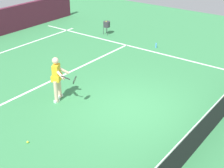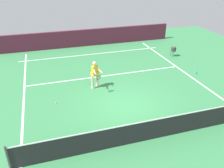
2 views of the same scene
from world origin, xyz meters
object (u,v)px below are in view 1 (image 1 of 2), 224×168
object	(u,v)px
ball_hopper	(107,24)
tennis_player	(57,77)
tennis_ball_near	(28,142)
water_bottle	(156,45)

from	to	relation	value
ball_hopper	tennis_player	bearing A→B (deg)	25.11
tennis_ball_near	water_bottle	xyz separation A→B (m)	(-8.75, -1.00, 0.09)
ball_hopper	water_bottle	size ratio (longest dim) A/B	3.10
ball_hopper	water_bottle	world-z (taller)	ball_hopper
tennis_player	tennis_ball_near	bearing A→B (deg)	25.13
tennis_ball_near	ball_hopper	bearing A→B (deg)	-154.89
tennis_player	water_bottle	size ratio (longest dim) A/B	6.46
tennis_player	tennis_ball_near	size ratio (longest dim) A/B	23.48
tennis_player	ball_hopper	distance (m)	7.43
tennis_ball_near	tennis_player	bearing A→B (deg)	-154.87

